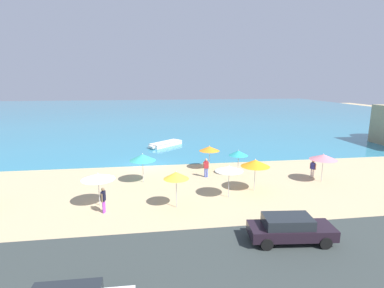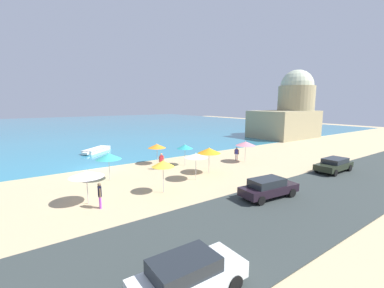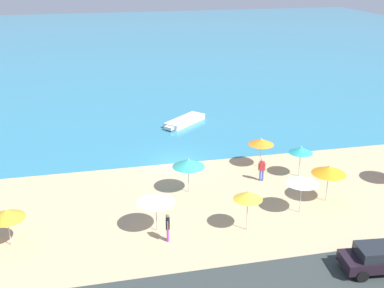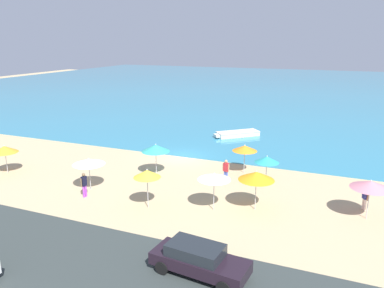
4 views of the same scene
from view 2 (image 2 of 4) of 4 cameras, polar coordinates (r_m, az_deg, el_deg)
name	(u,v)px [view 2 (image 2 of 4)]	position (r m, az deg, el deg)	size (l,w,h in m)	color
ground_plane	(96,168)	(28.97, -20.65, -5.11)	(160.00, 160.00, 0.00)	tan
sea	(40,128)	(82.85, -30.62, 3.13)	(150.00, 110.00, 0.05)	teal
coastal_road	(198,243)	(13.44, 1.32, -21.23)	(80.00, 8.00, 0.06)	#303836
beach_umbrella_0	(246,144)	(30.27, 11.82, 0.10)	(2.29, 2.29, 2.49)	#B2B2B7
beach_umbrella_1	(185,147)	(28.04, -1.57, -0.59)	(1.77, 1.77, 2.40)	#B2B2B7
beach_umbrella_2	(86,174)	(18.75, -22.42, -6.19)	(2.29, 2.29, 2.36)	#B2B2B7
beach_umbrella_4	(209,151)	(24.94, 3.82, -1.47)	(2.26, 2.26, 2.59)	#B2B2B7
beach_umbrella_5	(157,146)	(28.89, -7.81, -0.45)	(1.98, 1.98, 2.36)	#B2B2B7
beach_umbrella_6	(196,155)	(22.67, 0.86, -2.57)	(2.08, 2.08, 2.49)	#B2B2B7
beach_umbrella_7	(163,164)	(19.52, -6.45, -4.36)	(1.73, 1.73, 2.61)	#B2B2B7
beach_umbrella_8	(109,156)	(23.72, -18.05, -2.60)	(2.24, 2.24, 2.53)	#B2B2B7
bather_0	(100,194)	(18.02, -19.81, -10.41)	(0.29, 0.56, 1.72)	purple
bather_1	(161,160)	(26.64, -6.80, -3.64)	(0.55, 0.31, 1.73)	#4257B9
bather_2	(237,153)	(31.29, 9.88, -1.98)	(0.38, 0.49, 1.57)	#F5DBCE
parked_car_0	(188,275)	(10.11, -0.91, -27.17)	(4.24, 1.87, 1.48)	silver
parked_car_1	(268,187)	(19.47, 16.60, -9.23)	(4.62, 2.15, 1.44)	black
parked_car_2	(334,164)	(29.16, 29.01, -4.00)	(4.54, 2.03, 1.34)	black
skiff_nearshore	(96,150)	(38.16, -20.50, -1.28)	(4.63, 4.32, 0.54)	silver
harbor_fortress	(291,112)	(56.19, 21.10, 6.71)	(13.55, 8.99, 13.46)	#998F6B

